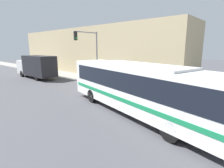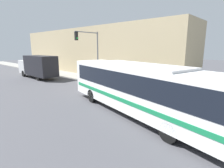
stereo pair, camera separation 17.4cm
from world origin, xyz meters
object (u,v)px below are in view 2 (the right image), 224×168
Objects in this scene: traffic_light_pole at (91,48)px; pedestrian_near_corner at (123,77)px; fire_hydrant at (128,84)px; pedestrian_mid_block at (144,79)px; delivery_truck at (38,66)px; city_bus at (136,86)px; parking_meter at (102,76)px.

pedestrian_near_corner is (1.54, -3.50, -3.10)m from traffic_light_pole.
fire_hydrant is 0.43× the size of pedestrian_mid_block.
city_bus is at bearing -96.57° from delivery_truck.
delivery_truck is at bearing 108.57° from parking_meter.
parking_meter is (3.19, -9.50, -0.72)m from delivery_truck.
pedestrian_mid_block is at bearing -63.36° from pedestrian_near_corner.
pedestrian_near_corner is at bearing -72.65° from delivery_truck.
city_bus is at bearing -138.28° from fire_hydrant.
pedestrian_near_corner reaches higher than pedestrian_mid_block.
traffic_light_pole is (-0.91, 4.62, 3.64)m from fire_hydrant.
traffic_light_pole reaches higher than pedestrian_mid_block.
city_bus is at bearing -115.07° from traffic_light_pole.
city_bus reaches higher than delivery_truck.
city_bus is 10.44× the size of parking_meter.
pedestrian_near_corner is (0.63, -2.74, 0.06)m from parking_meter.
traffic_light_pole is 6.93m from pedestrian_mid_block.
city_bus is at bearing -151.77° from pedestrian_mid_block.
pedestrian_mid_block is at bearing 41.24° from city_bus.
pedestrian_near_corner is 1.07× the size of pedestrian_mid_block.
parking_meter is at bearing 102.99° from pedestrian_near_corner.
parking_meter is 0.75× the size of pedestrian_mid_block.
pedestrian_near_corner is (3.82, -12.23, -0.66)m from delivery_truck.
city_bus is 18.18m from delivery_truck.
delivery_truck is 4.85× the size of pedestrian_mid_block.
pedestrian_mid_block is (2.59, -5.59, -3.17)m from traffic_light_pole.
pedestrian_mid_block is (1.68, -4.83, -0.01)m from parking_meter.
city_bus is 7.20m from fire_hydrant.
delivery_truck reaches higher than parking_meter.
parking_meter is (-0.00, 3.87, 0.49)m from fire_hydrant.
traffic_light_pole reaches higher than parking_meter.
city_bus reaches higher than parking_meter.
parking_meter is 5.12m from pedestrian_mid_block.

